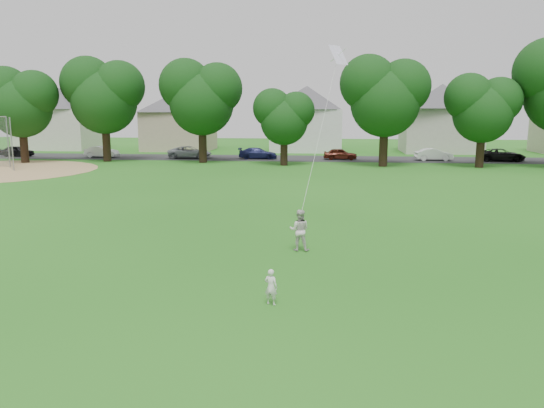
# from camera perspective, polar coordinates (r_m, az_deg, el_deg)

# --- Properties ---
(ground) EXTENTS (160.00, 160.00, 0.00)m
(ground) POSITION_cam_1_polar(r_m,az_deg,el_deg) (14.88, -4.40, -10.06)
(ground) COLOR #1C5C15
(ground) RESTS_ON ground
(street) EXTENTS (90.00, 7.00, 0.01)m
(street) POSITION_cam_1_polar(r_m,az_deg,el_deg) (56.02, 3.30, 4.92)
(street) COLOR #2D2D30
(street) RESTS_ON ground
(toddler) EXTENTS (0.42, 0.33, 0.99)m
(toddler) POSITION_cam_1_polar(r_m,az_deg,el_deg) (14.20, -0.11, -8.91)
(toddler) COLOR silver
(toddler) RESTS_ON ground
(older_boy) EXTENTS (0.77, 0.62, 1.53)m
(older_boy) POSITION_cam_1_polar(r_m,az_deg,el_deg) (19.43, 2.96, -2.83)
(older_boy) COLOR silver
(older_boy) RESTS_ON ground
(kite) EXTENTS (1.14, 2.04, 7.02)m
(kite) POSITION_cam_1_polar(r_m,az_deg,el_deg) (20.48, 5.16, 7.48)
(kite) COLOR white
(kite) RESTS_ON ground
(tree_row) EXTENTS (81.66, 8.93, 11.47)m
(tree_row) POSITION_cam_1_polar(r_m,az_deg,el_deg) (49.19, 6.80, 11.85)
(tree_row) COLOR black
(tree_row) RESTS_ON ground
(parked_cars) EXTENTS (71.50, 2.57, 1.26)m
(parked_cars) POSITION_cam_1_polar(r_m,az_deg,el_deg) (54.94, 7.84, 5.37)
(parked_cars) COLOR black
(parked_cars) RESTS_ON ground
(house_row) EXTENTS (77.16, 13.23, 9.49)m
(house_row) POSITION_cam_1_polar(r_m,az_deg,el_deg) (65.75, 4.59, 9.80)
(house_row) COLOR silver
(house_row) RESTS_ON ground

